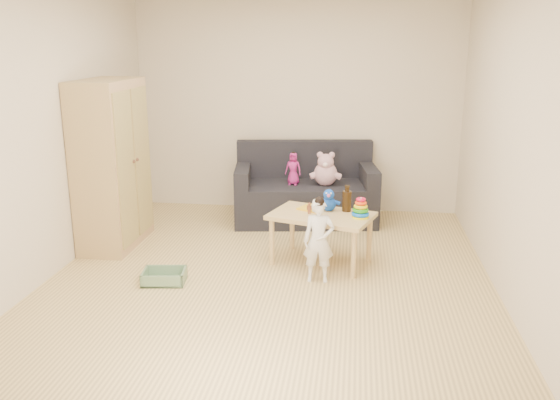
# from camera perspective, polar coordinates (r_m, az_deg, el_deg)

# --- Properties ---
(room) EXTENTS (4.50, 4.50, 4.50)m
(room) POSITION_cam_1_polar(r_m,az_deg,el_deg) (5.19, -0.91, 6.22)
(room) COLOR #DCBC76
(room) RESTS_ON ground
(wardrobe) EXTENTS (0.48, 0.96, 1.72)m
(wardrobe) POSITION_cam_1_polar(r_m,az_deg,el_deg) (6.35, -15.90, 3.31)
(wardrobe) COLOR tan
(wardrobe) RESTS_ON ground
(sofa) EXTENTS (1.74, 1.04, 0.46)m
(sofa) POSITION_cam_1_polar(r_m,az_deg,el_deg) (7.05, 2.46, -0.20)
(sofa) COLOR black
(sofa) RESTS_ON ground
(play_table) EXTENTS (1.08, 0.86, 0.50)m
(play_table) POSITION_cam_1_polar(r_m,az_deg,el_deg) (5.75, 3.96, -3.71)
(play_table) COLOR tan
(play_table) RESTS_ON ground
(storage_bin) EXTENTS (0.41, 0.33, 0.11)m
(storage_bin) POSITION_cam_1_polar(r_m,az_deg,el_deg) (5.46, -11.08, -7.22)
(storage_bin) COLOR #668762
(storage_bin) RESTS_ON ground
(toddler) EXTENTS (0.28, 0.19, 0.74)m
(toddler) POSITION_cam_1_polar(r_m,az_deg,el_deg) (5.29, 3.75, -4.03)
(toddler) COLOR white
(toddler) RESTS_ON ground
(pink_bear) EXTENTS (0.35, 0.32, 0.33)m
(pink_bear) POSITION_cam_1_polar(r_m,az_deg,el_deg) (6.88, 4.41, 2.78)
(pink_bear) COLOR #CD97A7
(pink_bear) RESTS_ON sofa
(doll) EXTENTS (0.20, 0.15, 0.37)m
(doll) POSITION_cam_1_polar(r_m,az_deg,el_deg) (6.89, 1.28, 3.00)
(doll) COLOR #AE2077
(doll) RESTS_ON sofa
(ring_stacker) EXTENTS (0.17, 0.17, 0.19)m
(ring_stacker) POSITION_cam_1_polar(r_m,az_deg,el_deg) (5.57, 7.76, -0.94)
(ring_stacker) COLOR #FFF80D
(ring_stacker) RESTS_ON play_table
(brown_bottle) EXTENTS (0.09, 0.09, 0.26)m
(brown_bottle) POSITION_cam_1_polar(r_m,az_deg,el_deg) (5.76, 6.45, -0.02)
(brown_bottle) COLOR black
(brown_bottle) RESTS_ON play_table
(blue_plush) EXTENTS (0.20, 0.16, 0.22)m
(blue_plush) POSITION_cam_1_polar(r_m,az_deg,el_deg) (5.75, 4.72, 0.03)
(blue_plush) COLOR blue
(blue_plush) RESTS_ON play_table
(wooden_figure) EXTENTS (0.06, 0.06, 0.11)m
(wooden_figure) POSITION_cam_1_polar(r_m,az_deg,el_deg) (5.65, 2.83, -0.79)
(wooden_figure) COLOR brown
(wooden_figure) RESTS_ON play_table
(yellow_book) EXTENTS (0.30, 0.30, 0.02)m
(yellow_book) POSITION_cam_1_polar(r_m,az_deg,el_deg) (5.83, 3.11, -0.78)
(yellow_book) COLOR yellow
(yellow_book) RESTS_ON play_table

